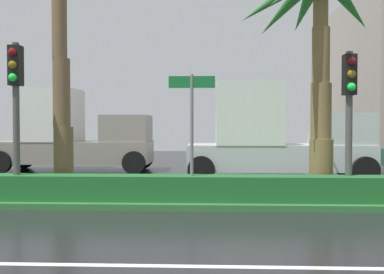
{
  "coord_description": "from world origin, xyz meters",
  "views": [
    {
      "loc": [
        0.19,
        -4.3,
        1.95
      ],
      "look_at": [
        -0.39,
        9.23,
        1.6
      ],
      "focal_mm": 43.09,
      "sensor_mm": 36.0,
      "label": 1
    }
  ],
  "objects_px": {
    "traffic_signal_median_right": "(349,98)",
    "box_truck_lead": "(73,135)",
    "street_name_sign": "(192,120)",
    "traffic_signal_median_left": "(16,92)",
    "box_truck_following": "(276,136)",
    "palm_tree_centre": "(321,9)"
  },
  "relations": [
    {
      "from": "traffic_signal_median_right",
      "to": "box_truck_lead",
      "type": "height_order",
      "value": "traffic_signal_median_right"
    },
    {
      "from": "street_name_sign",
      "to": "box_truck_following",
      "type": "bearing_deg",
      "value": 63.86
    },
    {
      "from": "palm_tree_centre",
      "to": "traffic_signal_median_left",
      "type": "bearing_deg",
      "value": -170.94
    },
    {
      "from": "box_truck_lead",
      "to": "box_truck_following",
      "type": "height_order",
      "value": "same"
    },
    {
      "from": "street_name_sign",
      "to": "box_truck_following",
      "type": "distance_m",
      "value": 6.26
    },
    {
      "from": "traffic_signal_median_right",
      "to": "box_truck_lead",
      "type": "xyz_separation_m",
      "value": [
        -9.12,
        8.16,
        -1.04
      ]
    },
    {
      "from": "traffic_signal_median_right",
      "to": "box_truck_following",
      "type": "relative_size",
      "value": 0.55
    },
    {
      "from": "palm_tree_centre",
      "to": "box_truck_following",
      "type": "xyz_separation_m",
      "value": [
        -0.55,
        4.41,
        -3.39
      ]
    },
    {
      "from": "street_name_sign",
      "to": "box_truck_following",
      "type": "relative_size",
      "value": 0.47
    },
    {
      "from": "box_truck_lead",
      "to": "traffic_signal_median_right",
      "type": "bearing_deg",
      "value": -41.82
    },
    {
      "from": "traffic_signal_median_right",
      "to": "street_name_sign",
      "type": "distance_m",
      "value": 3.77
    },
    {
      "from": "traffic_signal_median_left",
      "to": "traffic_signal_median_right",
      "type": "height_order",
      "value": "traffic_signal_median_left"
    },
    {
      "from": "traffic_signal_median_left",
      "to": "street_name_sign",
      "type": "height_order",
      "value": "traffic_signal_median_left"
    },
    {
      "from": "traffic_signal_median_left",
      "to": "traffic_signal_median_right",
      "type": "xyz_separation_m",
      "value": [
        7.98,
        0.18,
        -0.16
      ]
    },
    {
      "from": "traffic_signal_median_left",
      "to": "box_truck_lead",
      "type": "height_order",
      "value": "traffic_signal_median_left"
    },
    {
      "from": "traffic_signal_median_right",
      "to": "palm_tree_centre",
      "type": "bearing_deg",
      "value": 113.47
    },
    {
      "from": "street_name_sign",
      "to": "box_truck_lead",
      "type": "xyz_separation_m",
      "value": [
        -5.38,
        8.32,
        -0.53
      ]
    },
    {
      "from": "traffic_signal_median_right",
      "to": "box_truck_following",
      "type": "distance_m",
      "value": 5.62
    },
    {
      "from": "traffic_signal_median_left",
      "to": "traffic_signal_median_right",
      "type": "bearing_deg",
      "value": 1.31
    },
    {
      "from": "street_name_sign",
      "to": "palm_tree_centre",
      "type": "bearing_deg",
      "value": 19.81
    },
    {
      "from": "palm_tree_centre",
      "to": "box_truck_following",
      "type": "bearing_deg",
      "value": 97.05
    },
    {
      "from": "palm_tree_centre",
      "to": "street_name_sign",
      "type": "height_order",
      "value": "palm_tree_centre"
    }
  ]
}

